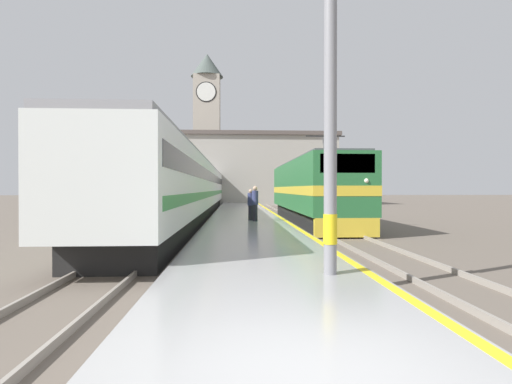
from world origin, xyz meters
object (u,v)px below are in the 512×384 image
Objects in this scene: locomotive_train at (310,191)px; catenary_mast at (337,75)px; passenger_train at (199,188)px; person_on_platform at (251,204)px; clock_tower at (207,123)px; second_waiting_passenger at (255,203)px.

locomotive_train is 17.09m from catenary_mast.
passenger_train is 6.59× the size of catenary_mast.
passenger_train is 30.89× the size of person_on_platform.
passenger_train is 30.10m from clock_tower.
clock_tower reaches higher than passenger_train.
catenary_mast reaches higher than second_waiting_passenger.
catenary_mast is at bearing -83.41° from clock_tower.
catenary_mast is (5.12, -26.80, 2.23)m from passenger_train.
second_waiting_passenger is 0.08× the size of clock_tower.
person_on_platform is 0.07× the size of clock_tower.
person_on_platform is at bearing -82.85° from clock_tower.
passenger_train is 14.45m from second_waiting_passenger.
locomotive_train is 9.81× the size of person_on_platform.
passenger_train is 2.24× the size of clock_tower.
catenary_mast is at bearing -85.10° from person_on_platform.
catenary_mast reaches higher than locomotive_train.
person_on_platform is 0.71m from second_waiting_passenger.
clock_tower reaches higher than second_waiting_passenger.
locomotive_train reaches higher than passenger_train.
passenger_train is at bearing -87.47° from clock_tower.
clock_tower reaches higher than catenary_mast.
person_on_platform is (-1.17, 13.65, -3.09)m from catenary_mast.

